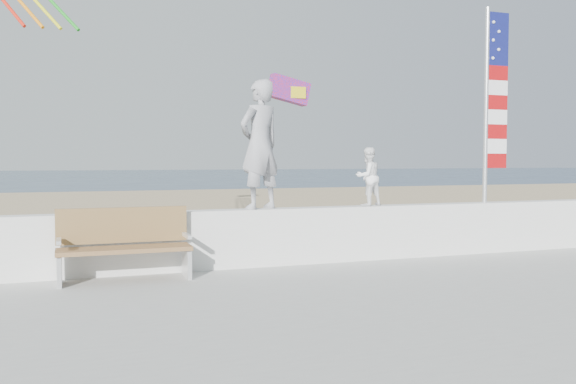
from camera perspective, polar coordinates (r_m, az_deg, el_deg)
name	(u,v)px	position (r m, az deg, el deg)	size (l,w,h in m)	color
ground	(321,304)	(7.98, 3.10, -10.40)	(220.00, 220.00, 0.00)	#293B52
sand	(189,228)	(16.53, -9.20, -3.32)	(90.00, 40.00, 0.08)	tan
seawall	(272,237)	(9.71, -1.52, -4.21)	(30.00, 0.35, 0.90)	silver
adult	(260,144)	(9.58, -2.65, 4.47)	(0.74, 0.49, 2.03)	#95959B
child	(368,177)	(10.30, 7.49, 1.44)	(0.48, 0.37, 0.98)	white
bench	(124,244)	(8.80, -15.07, -4.68)	(1.80, 0.57, 1.00)	olive
flag	(492,97)	(11.71, 18.55, 8.45)	(0.50, 0.08, 3.50)	white
parafoil_kite	(290,91)	(11.54, 0.20, 9.47)	(0.85, 0.29, 0.58)	red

